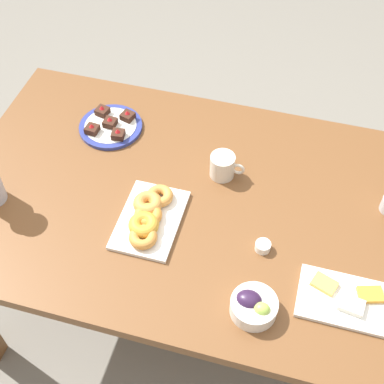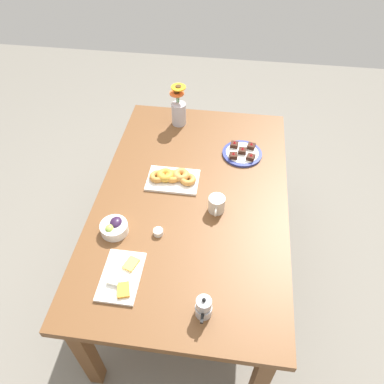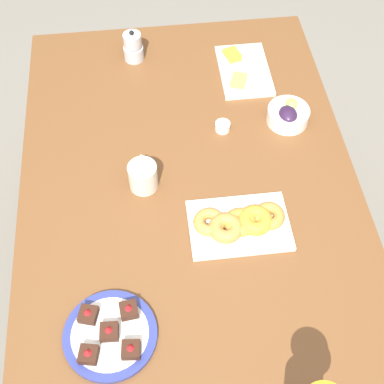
{
  "view_description": "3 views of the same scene",
  "coord_description": "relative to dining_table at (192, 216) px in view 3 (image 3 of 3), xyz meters",
  "views": [
    {
      "loc": [
        0.29,
        -1.06,
        2.12
      ],
      "look_at": [
        0.0,
        0.0,
        0.78
      ],
      "focal_mm": 50.0,
      "sensor_mm": 36.0,
      "label": 1
    },
    {
      "loc": [
        1.32,
        0.18,
        2.19
      ],
      "look_at": [
        0.0,
        0.0,
        0.78
      ],
      "focal_mm": 35.0,
      "sensor_mm": 36.0,
      "label": 2
    },
    {
      "loc": [
        -0.87,
        0.1,
        2.02
      ],
      "look_at": [
        0.0,
        0.0,
        0.78
      ],
      "focal_mm": 50.0,
      "sensor_mm": 36.0,
      "label": 3
    }
  ],
  "objects": [
    {
      "name": "moka_pot",
      "position": [
        0.63,
        0.13,
        0.13
      ],
      "size": [
        0.11,
        0.07,
        0.12
      ],
      "color": "#B7B7BC",
      "rests_on": "dining_table"
    },
    {
      "name": "jam_cup_honey",
      "position": [
        0.26,
        -0.13,
        0.1
      ],
      "size": [
        0.05,
        0.05,
        0.03
      ],
      "color": "white",
      "rests_on": "dining_table"
    },
    {
      "name": "dessert_plate",
      "position": [
        -0.38,
        0.25,
        0.1
      ],
      "size": [
        0.23,
        0.23,
        0.05
      ],
      "color": "navy",
      "rests_on": "dining_table"
    },
    {
      "name": "cheese_platter",
      "position": [
        0.52,
        -0.24,
        0.1
      ],
      "size": [
        0.26,
        0.17,
        0.03
      ],
      "color": "white",
      "rests_on": "dining_table"
    },
    {
      "name": "coffee_mug",
      "position": [
        0.07,
        0.13,
        0.13
      ],
      "size": [
        0.12,
        0.08,
        0.09
      ],
      "color": "beige",
      "rests_on": "dining_table"
    },
    {
      "name": "grape_bowl",
      "position": [
        0.27,
        -0.34,
        0.12
      ],
      "size": [
        0.13,
        0.13,
        0.07
      ],
      "color": "white",
      "rests_on": "dining_table"
    },
    {
      "name": "croissant_platter",
      "position": [
        -0.11,
        -0.12,
        0.11
      ],
      "size": [
        0.19,
        0.29,
        0.05
      ],
      "color": "white",
      "rests_on": "dining_table"
    },
    {
      "name": "ground_plane",
      "position": [
        0.0,
        0.0,
        -0.65
      ],
      "size": [
        6.0,
        6.0,
        0.0
      ],
      "primitive_type": "plane",
      "color": "slate"
    },
    {
      "name": "dining_table",
      "position": [
        0.0,
        0.0,
        0.0
      ],
      "size": [
        1.6,
        1.0,
        0.74
      ],
      "color": "brown",
      "rests_on": "ground_plane"
    }
  ]
}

